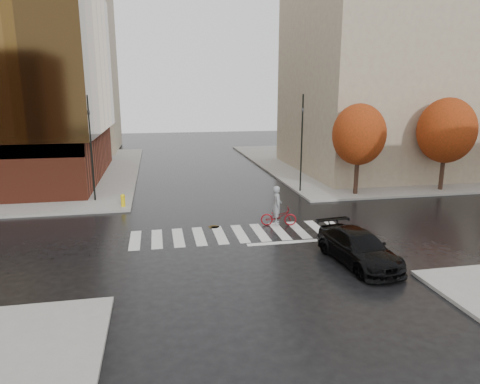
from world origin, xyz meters
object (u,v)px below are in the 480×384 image
(traffic_light_nw, at_px, (91,142))
(fire_hydrant, at_px, (123,200))
(sedan, at_px, (358,248))
(cyclist, at_px, (278,212))
(traffic_light_ne, at_px, (302,137))

(traffic_light_nw, height_order, fire_hydrant, traffic_light_nw)
(sedan, relative_size, cyclist, 2.17)
(traffic_light_nw, bearing_deg, cyclist, 31.08)
(sedan, distance_m, traffic_light_ne, 14.04)
(traffic_light_nw, relative_size, traffic_light_ne, 0.99)
(sedan, height_order, traffic_light_nw, traffic_light_nw)
(cyclist, bearing_deg, fire_hydrant, 69.79)
(cyclist, xyz_separation_m, traffic_light_ne, (3.91, 7.49, 3.40))
(fire_hydrant, bearing_deg, cyclist, -31.33)
(traffic_light_ne, bearing_deg, fire_hydrant, 6.69)
(sedan, xyz_separation_m, fire_hydrant, (-10.86, 11.39, -0.12))
(traffic_light_ne, distance_m, fire_hydrant, 13.45)
(sedan, xyz_separation_m, cyclist, (-1.97, 5.98, 0.06))
(cyclist, relative_size, fire_hydrant, 2.77)
(traffic_light_nw, distance_m, fire_hydrant, 4.58)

